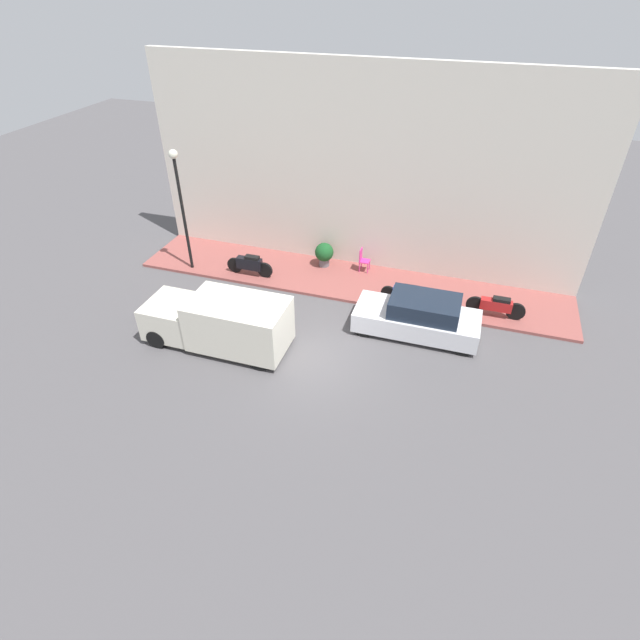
{
  "coord_description": "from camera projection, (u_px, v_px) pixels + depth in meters",
  "views": [
    {
      "loc": [
        -11.87,
        -4.19,
        10.47
      ],
      "look_at": [
        1.18,
        0.02,
        0.6
      ],
      "focal_mm": 28.0,
      "sensor_mm": 36.0,
      "label": 1
    }
  ],
  "objects": [
    {
      "name": "ground_plane",
      "position": [
        309.0,
        355.0,
        16.33
      ],
      "size": [
        60.0,
        60.0,
        0.0
      ],
      "primitive_type": "plane",
      "color": "#514F51"
    },
    {
      "name": "sidewalk",
      "position": [
        348.0,
        281.0,
        20.02
      ],
      "size": [
        2.91,
        17.18,
        0.11
      ],
      "color": "#934C47",
      "rests_on": "ground_plane"
    },
    {
      "name": "building_facade",
      "position": [
        363.0,
        172.0,
        18.98
      ],
      "size": [
        0.3,
        17.18,
        7.9
      ],
      "color": "silver",
      "rests_on": "ground_plane"
    },
    {
      "name": "parked_car",
      "position": [
        419.0,
        317.0,
        16.91
      ],
      "size": [
        1.69,
        4.19,
        1.44
      ],
      "color": "silver",
      "rests_on": "ground_plane"
    },
    {
      "name": "delivery_van",
      "position": [
        219.0,
        322.0,
        16.29
      ],
      "size": [
        1.84,
        4.84,
        1.79
      ],
      "color": "silver",
      "rests_on": "ground_plane"
    },
    {
      "name": "motorcycle_black",
      "position": [
        250.0,
        264.0,
        20.04
      ],
      "size": [
        0.3,
        1.96,
        0.86
      ],
      "color": "black",
      "rests_on": "sidewalk"
    },
    {
      "name": "motorcycle_red",
      "position": [
        496.0,
        306.0,
        17.69
      ],
      "size": [
        0.3,
        2.04,
        0.77
      ],
      "color": "#B21E1E",
      "rests_on": "sidewalk"
    },
    {
      "name": "motorcycle_blue",
      "position": [
        407.0,
        293.0,
        18.42
      ],
      "size": [
        0.3,
        1.94,
        0.72
      ],
      "color": "navy",
      "rests_on": "sidewalk"
    },
    {
      "name": "streetlamp",
      "position": [
        180.0,
        194.0,
        18.93
      ],
      "size": [
        0.34,
        0.34,
        4.86
      ],
      "color": "black",
      "rests_on": "sidewalk"
    },
    {
      "name": "potted_plant",
      "position": [
        324.0,
        253.0,
        20.58
      ],
      "size": [
        0.77,
        0.77,
        1.01
      ],
      "color": "slate",
      "rests_on": "sidewalk"
    },
    {
      "name": "cafe_chair",
      "position": [
        363.0,
        259.0,
        20.27
      ],
      "size": [
        0.4,
        0.4,
        0.96
      ],
      "color": "#D8338C",
      "rests_on": "sidewalk"
    }
  ]
}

